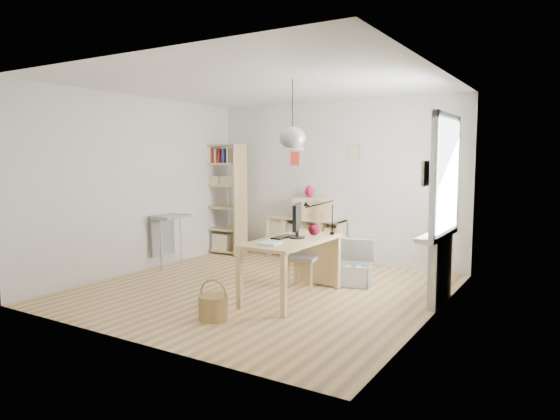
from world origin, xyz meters
The scene contains 20 objects.
ground centered at (0.00, 0.00, 0.00)m, with size 4.50×4.50×0.00m, color tan.
room_shell centered at (0.55, -0.15, 2.00)m, with size 4.50×4.50×4.50m.
window_unit centered at (2.23, 0.60, 1.55)m, with size 0.07×1.16×1.46m.
radiator centered at (2.19, 0.60, 0.40)m, with size 0.10×0.80×0.80m, color silver.
windowsill centered at (2.14, 0.60, 0.83)m, with size 0.22×1.20×0.06m, color white.
desk centered at (0.55, -0.15, 0.66)m, with size 0.70×1.50×0.75m.
cube_shelf centered at (-0.47, 2.08, 0.30)m, with size 1.40×0.38×0.72m.
tall_bookshelf centered at (-2.04, 1.80, 1.09)m, with size 0.80×0.38×2.00m.
side_table centered at (-2.04, 0.35, 0.67)m, with size 0.40×0.55×0.85m.
chair centered at (0.39, 0.46, 0.44)m, with size 0.44×0.44×0.77m.
wicker_basket centered at (0.24, -1.32, 0.15)m, with size 0.33×0.32×0.45m.
storage_chest centered at (0.90, 0.88, 0.20)m, with size 0.71×0.76×0.61m.
monitor centered at (0.57, -0.05, 0.99)m, with size 0.22×0.48×0.43m.
keyboard centered at (0.39, -0.10, 0.76)m, with size 0.14×0.38×0.02m, color black.
task_lamp centered at (0.63, 0.39, 1.04)m, with size 0.40×0.15×0.42m.
yarn_ball centered at (0.64, 0.26, 0.83)m, with size 0.15×0.15×0.15m, color #45090E.
paper_tray centered at (0.52, -0.60, 0.76)m, with size 0.22×0.27×0.03m, color white.
drawer_chest centered at (-0.31, 2.04, 0.90)m, with size 0.64×0.29×0.37m, color beige.
red_vase centered at (-0.37, 2.04, 1.18)m, with size 0.16×0.16×0.20m, color maroon.
potted_plant centered at (2.12, 0.84, 1.04)m, with size 0.32×0.27×0.35m, color #225B23.
Camera 1 is at (3.61, -5.47, 1.76)m, focal length 32.00 mm.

